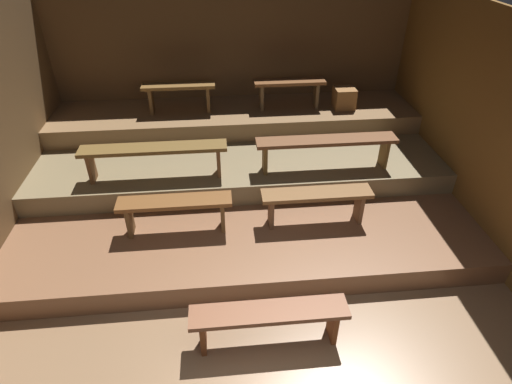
{
  "coord_description": "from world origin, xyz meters",
  "views": [
    {
      "loc": [
        -0.29,
        -1.86,
        3.64
      ],
      "look_at": [
        0.14,
        2.52,
        0.64
      ],
      "focal_mm": 29.43,
      "sensor_mm": 36.0,
      "label": 1
    }
  ],
  "objects": [
    {
      "name": "bench_lower_right",
      "position": [
        0.86,
        2.28,
        0.66
      ],
      "size": [
        1.37,
        0.29,
        0.46
      ],
      "color": "brown",
      "rests_on": "platform_lower"
    },
    {
      "name": "bench_upper_left",
      "position": [
        -0.88,
        4.6,
        1.24
      ],
      "size": [
        1.14,
        0.29,
        0.46
      ],
      "color": "brown",
      "rests_on": "platform_upper"
    },
    {
      "name": "platform_upper",
      "position": [
        0.0,
        4.61,
        0.74
      ],
      "size": [
        5.88,
        1.2,
        0.3
      ],
      "primitive_type": "cube",
      "color": "olive",
      "rests_on": "platform_middle"
    },
    {
      "name": "bench_lower_left",
      "position": [
        -0.86,
        2.28,
        0.66
      ],
      "size": [
        1.37,
        0.29,
        0.46
      ],
      "color": "brown",
      "rests_on": "platform_lower"
    },
    {
      "name": "platform_middle",
      "position": [
        0.0,
        3.97,
        0.44
      ],
      "size": [
        5.88,
        2.49,
        0.3
      ],
      "primitive_type": "cube",
      "color": "olive",
      "rests_on": "platform_lower"
    },
    {
      "name": "bench_middle_left",
      "position": [
        -1.16,
        3.1,
        0.97
      ],
      "size": [
        1.92,
        0.29,
        0.46
      ],
      "color": "brown",
      "rests_on": "platform_middle"
    },
    {
      "name": "wooden_crate_upper",
      "position": [
        1.79,
        4.51,
        1.05
      ],
      "size": [
        0.33,
        0.33,
        0.33
      ],
      "primitive_type": "cube",
      "color": "#936134",
      "rests_on": "platform_upper"
    },
    {
      "name": "bench_middle_right",
      "position": [
        1.16,
        3.1,
        0.97
      ],
      "size": [
        1.92,
        0.29,
        0.46
      ],
      "color": "brown",
      "rests_on": "platform_middle"
    },
    {
      "name": "bench_upper_right",
      "position": [
        0.88,
        4.6,
        1.24
      ],
      "size": [
        1.14,
        0.29,
        0.46
      ],
      "color": "brown",
      "rests_on": "platform_upper"
    },
    {
      "name": "bench_floor_center",
      "position": [
        0.09,
        0.78,
        0.37
      ],
      "size": [
        1.53,
        0.29,
        0.46
      ],
      "color": "brown",
      "rests_on": "ground"
    },
    {
      "name": "wall_right",
      "position": [
        2.97,
        2.61,
        1.37
      ],
      "size": [
        0.06,
        6.01,
        2.75
      ],
      "primitive_type": "cube",
      "color": "brown",
      "rests_on": "ground"
    },
    {
      "name": "platform_lower",
      "position": [
        0.0,
        3.25,
        0.15
      ],
      "size": [
        5.88,
        3.93,
        0.3
      ],
      "primitive_type": "cube",
      "color": "brown",
      "rests_on": "ground"
    },
    {
      "name": "ground",
      "position": [
        0.0,
        2.61,
        -0.04
      ],
      "size": [
        6.68,
        6.01,
        0.08
      ],
      "primitive_type": "cube",
      "color": "#836244"
    },
    {
      "name": "wall_back",
      "position": [
        0.0,
        5.24,
        1.37
      ],
      "size": [
        6.68,
        0.06,
        2.75
      ],
      "primitive_type": "cube",
      "color": "brown",
      "rests_on": "ground"
    }
  ]
}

